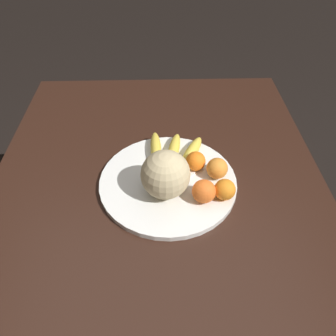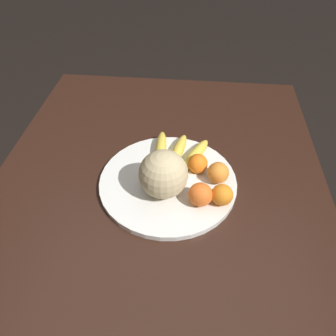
{
  "view_description": "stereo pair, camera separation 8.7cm",
  "coord_description": "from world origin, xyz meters",
  "px_view_note": "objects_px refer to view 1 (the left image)",
  "views": [
    {
      "loc": [
        -0.74,
        -0.01,
        1.5
      ],
      "look_at": [
        -0.04,
        -0.03,
        0.84
      ],
      "focal_mm": 35.0,
      "sensor_mm": 36.0,
      "label": 1
    },
    {
      "loc": [
        -0.73,
        -0.1,
        1.5
      ],
      "look_at": [
        -0.04,
        -0.03,
        0.84
      ],
      "focal_mm": 35.0,
      "sensor_mm": 36.0,
      "label": 2
    }
  ],
  "objects_px": {
    "orange_back_left": "(225,190)",
    "kitchen_table": "(159,196)",
    "fruit_bowl": "(168,182)",
    "melon": "(165,175)",
    "orange_front_left": "(217,168)",
    "banana_bunch": "(174,151)",
    "produce_tag": "(187,174)",
    "orange_mid_center": "(204,191)",
    "orange_front_right": "(196,161)"
  },
  "relations": [
    {
      "from": "orange_back_left",
      "to": "kitchen_table",
      "type": "bearing_deg",
      "value": 59.07
    },
    {
      "from": "orange_back_left",
      "to": "fruit_bowl",
      "type": "bearing_deg",
      "value": 65.27
    },
    {
      "from": "melon",
      "to": "orange_front_left",
      "type": "distance_m",
      "value": 0.17
    },
    {
      "from": "kitchen_table",
      "to": "fruit_bowl",
      "type": "height_order",
      "value": "fruit_bowl"
    },
    {
      "from": "orange_front_left",
      "to": "orange_back_left",
      "type": "bearing_deg",
      "value": -173.19
    },
    {
      "from": "melon",
      "to": "banana_bunch",
      "type": "bearing_deg",
      "value": -11.22
    },
    {
      "from": "banana_bunch",
      "to": "orange_front_left",
      "type": "bearing_deg",
      "value": -116.73
    },
    {
      "from": "fruit_bowl",
      "to": "banana_bunch",
      "type": "height_order",
      "value": "banana_bunch"
    },
    {
      "from": "fruit_bowl",
      "to": "orange_back_left",
      "type": "distance_m",
      "value": 0.18
    },
    {
      "from": "orange_front_left",
      "to": "produce_tag",
      "type": "relative_size",
      "value": 0.67
    },
    {
      "from": "orange_mid_center",
      "to": "fruit_bowl",
      "type": "bearing_deg",
      "value": 50.61
    },
    {
      "from": "orange_mid_center",
      "to": "melon",
      "type": "bearing_deg",
      "value": 72.68
    },
    {
      "from": "orange_back_left",
      "to": "produce_tag",
      "type": "bearing_deg",
      "value": 46.1
    },
    {
      "from": "orange_mid_center",
      "to": "produce_tag",
      "type": "distance_m",
      "value": 0.11
    },
    {
      "from": "produce_tag",
      "to": "orange_front_right",
      "type": "bearing_deg",
      "value": -4.09
    },
    {
      "from": "kitchen_table",
      "to": "fruit_bowl",
      "type": "relative_size",
      "value": 2.91
    },
    {
      "from": "orange_front_right",
      "to": "orange_back_left",
      "type": "xyz_separation_m",
      "value": [
        -0.12,
        -0.07,
        0.0
      ]
    },
    {
      "from": "banana_bunch",
      "to": "orange_back_left",
      "type": "distance_m",
      "value": 0.23
    },
    {
      "from": "orange_front_right",
      "to": "produce_tag",
      "type": "relative_size",
      "value": 0.63
    },
    {
      "from": "kitchen_table",
      "to": "fruit_bowl",
      "type": "xyz_separation_m",
      "value": [
        -0.04,
        -0.03,
        0.11
      ]
    },
    {
      "from": "melon",
      "to": "produce_tag",
      "type": "relative_size",
      "value": 1.45
    },
    {
      "from": "kitchen_table",
      "to": "melon",
      "type": "distance_m",
      "value": 0.21
    },
    {
      "from": "kitchen_table",
      "to": "orange_front_right",
      "type": "height_order",
      "value": "orange_front_right"
    },
    {
      "from": "fruit_bowl",
      "to": "produce_tag",
      "type": "height_order",
      "value": "produce_tag"
    },
    {
      "from": "banana_bunch",
      "to": "produce_tag",
      "type": "xyz_separation_m",
      "value": [
        -0.09,
        -0.04,
        -0.02
      ]
    },
    {
      "from": "melon",
      "to": "kitchen_table",
      "type": "bearing_deg",
      "value": 14.18
    },
    {
      "from": "produce_tag",
      "to": "fruit_bowl",
      "type": "bearing_deg",
      "value": 150.5
    },
    {
      "from": "fruit_bowl",
      "to": "orange_front_left",
      "type": "distance_m",
      "value": 0.15
    },
    {
      "from": "banana_bunch",
      "to": "orange_front_right",
      "type": "distance_m",
      "value": 0.09
    },
    {
      "from": "orange_front_left",
      "to": "orange_front_right",
      "type": "relative_size",
      "value": 1.06
    },
    {
      "from": "melon",
      "to": "orange_back_left",
      "type": "relative_size",
      "value": 2.28
    },
    {
      "from": "banana_bunch",
      "to": "orange_front_left",
      "type": "xyz_separation_m",
      "value": [
        -0.1,
        -0.13,
        0.01
      ]
    },
    {
      "from": "orange_mid_center",
      "to": "banana_bunch",
      "type": "bearing_deg",
      "value": 21.45
    },
    {
      "from": "orange_front_left",
      "to": "orange_mid_center",
      "type": "xyz_separation_m",
      "value": [
        -0.09,
        0.05,
        0.0
      ]
    },
    {
      "from": "fruit_bowl",
      "to": "melon",
      "type": "height_order",
      "value": "melon"
    },
    {
      "from": "banana_bunch",
      "to": "produce_tag",
      "type": "relative_size",
      "value": 2.01
    },
    {
      "from": "orange_front_right",
      "to": "produce_tag",
      "type": "distance_m",
      "value": 0.05
    },
    {
      "from": "orange_front_left",
      "to": "orange_mid_center",
      "type": "height_order",
      "value": "orange_mid_center"
    },
    {
      "from": "orange_mid_center",
      "to": "produce_tag",
      "type": "bearing_deg",
      "value": 20.37
    },
    {
      "from": "orange_front_right",
      "to": "banana_bunch",
      "type": "bearing_deg",
      "value": 45.83
    },
    {
      "from": "orange_front_right",
      "to": "melon",
      "type": "bearing_deg",
      "value": 135.07
    },
    {
      "from": "fruit_bowl",
      "to": "produce_tag",
      "type": "bearing_deg",
      "value": -70.38
    },
    {
      "from": "melon",
      "to": "orange_front_right",
      "type": "height_order",
      "value": "melon"
    },
    {
      "from": "fruit_bowl",
      "to": "orange_front_left",
      "type": "relative_size",
      "value": 6.45
    },
    {
      "from": "kitchen_table",
      "to": "orange_back_left",
      "type": "bearing_deg",
      "value": -120.93
    },
    {
      "from": "orange_front_right",
      "to": "orange_mid_center",
      "type": "height_order",
      "value": "orange_mid_center"
    },
    {
      "from": "banana_bunch",
      "to": "kitchen_table",
      "type": "bearing_deg",
      "value": 154.24
    },
    {
      "from": "orange_mid_center",
      "to": "orange_back_left",
      "type": "relative_size",
      "value": 1.1
    },
    {
      "from": "kitchen_table",
      "to": "produce_tag",
      "type": "height_order",
      "value": "produce_tag"
    },
    {
      "from": "orange_front_left",
      "to": "orange_mid_center",
      "type": "distance_m",
      "value": 0.11
    }
  ]
}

